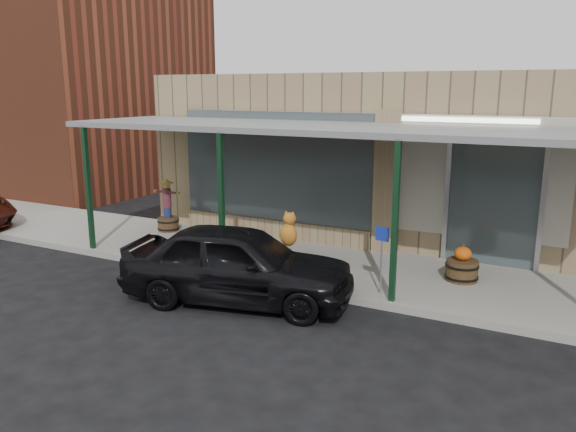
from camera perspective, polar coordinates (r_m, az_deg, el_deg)
The scene contains 9 objects.
ground at distance 9.21m, azimuth -4.72°, elevation -11.86°, with size 120.00×120.00×0.00m, color black.
sidewalk at distance 12.16m, azimuth 4.37°, elevation -5.25°, with size 40.00×3.20×0.15m, color gray.
storefront at distance 15.96m, azimuth 11.02°, elevation 6.30°, with size 12.00×6.25×4.20m.
awning at distance 11.56m, azimuth 4.54°, elevation 8.67°, with size 12.00×3.00×3.04m.
block_buildings_near at distance 16.44m, azimuth 19.20°, elevation 11.87°, with size 61.00×8.00×8.00m.
barrel_scarecrow at distance 15.16m, azimuth -12.12°, elevation 0.28°, with size 0.84×0.67×1.40m.
barrel_pumpkin at distance 11.56m, azimuth 17.25°, elevation -5.03°, with size 0.66×0.66×0.73m.
handicap_sign at distance 10.33m, azimuth 9.48°, elevation -3.53°, with size 0.26×0.07×1.26m.
parked_sedan at distance 10.29m, azimuth -5.08°, elevation -4.84°, with size 4.51×2.59×1.60m.
Camera 1 is at (4.51, -7.05, 3.84)m, focal length 35.00 mm.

